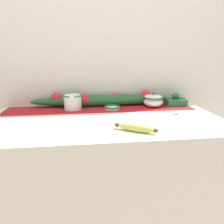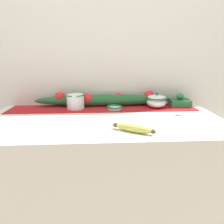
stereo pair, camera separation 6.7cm
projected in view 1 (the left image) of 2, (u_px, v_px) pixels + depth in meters
name	position (u px, v px, depth m)	size (l,w,h in m)	color
countertop	(104.00, 188.00, 1.28)	(1.37, 0.68, 0.93)	beige
back_wall	(99.00, 68.00, 1.42)	(2.17, 0.04, 2.40)	silver
table_runner	(101.00, 108.00, 1.36)	(1.26, 0.21, 0.00)	#A8191E
cream_pitcher	(73.00, 101.00, 1.33)	(0.12, 0.14, 0.10)	white
sugar_bowl	(153.00, 100.00, 1.39)	(0.13, 0.13, 0.10)	white
small_dish	(112.00, 107.00, 1.34)	(0.11, 0.11, 0.02)	white
banana	(135.00, 128.00, 0.95)	(0.20, 0.14, 0.04)	#CCD156
spoon	(174.00, 114.00, 1.23)	(0.18, 0.04, 0.01)	#B7B7BC
gift_box	(175.00, 101.00, 1.44)	(0.15, 0.13, 0.09)	#236638
poinsettia_garland	(100.00, 100.00, 1.41)	(0.96, 0.10, 0.11)	#235B2D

